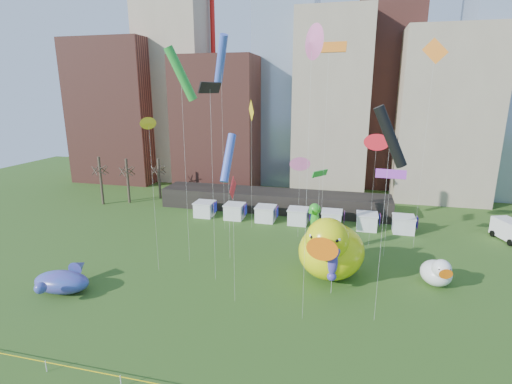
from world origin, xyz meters
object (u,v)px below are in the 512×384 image
(small_duck, at_px, (437,272))
(seahorse_green, at_px, (315,217))
(big_duck, at_px, (330,249))
(whale_inflatable, at_px, (63,281))
(seahorse_purple, at_px, (333,259))

(small_duck, relative_size, seahorse_green, 0.66)
(big_duck, height_order, seahorse_green, big_duck)
(small_duck, xyz_separation_m, seahorse_green, (-12.99, 3.99, 3.57))
(seahorse_green, distance_m, whale_inflatable, 27.78)
(small_duck, relative_size, whale_inflatable, 0.61)
(seahorse_purple, distance_m, whale_inflatable, 26.85)
(big_duck, xyz_separation_m, whale_inflatable, (-25.65, -9.35, -2.22))
(seahorse_green, relative_size, whale_inflatable, 0.92)
(big_duck, distance_m, small_duck, 11.03)
(seahorse_green, bearing_deg, seahorse_purple, -49.54)
(small_duck, relative_size, seahorse_purple, 0.84)
(big_duck, bearing_deg, whale_inflatable, -152.02)
(small_duck, xyz_separation_m, whale_inflatable, (-36.47, -10.32, -0.33))
(small_duck, bearing_deg, seahorse_purple, -167.89)
(seahorse_purple, relative_size, whale_inflatable, 0.73)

